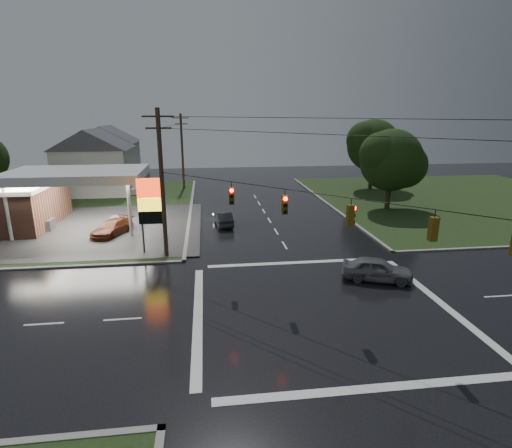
{
  "coord_description": "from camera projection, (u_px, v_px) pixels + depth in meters",
  "views": [
    {
      "loc": [
        -6.32,
        -19.92,
        10.69
      ],
      "look_at": [
        -2.88,
        7.21,
        3.0
      ],
      "focal_mm": 28.0,
      "sensor_mm": 36.0,
      "label": 1
    }
  ],
  "objects": [
    {
      "name": "car_north",
      "position": [
        223.0,
        219.0,
        38.88
      ],
      "size": [
        1.86,
        4.26,
        1.36
      ],
      "primitive_type": "imported",
      "rotation": [
        0.0,
        0.0,
        3.25
      ],
      "color": "black",
      "rests_on": "ground"
    },
    {
      "name": "grass_ne",
      "position": [
        463.0,
        199.0,
        50.65
      ],
      "size": [
        36.0,
        36.0,
        0.08
      ],
      "primitive_type": "cube",
      "color": "#1A3216",
      "rests_on": "ground"
    },
    {
      "name": "traffic_signals",
      "position": [
        328.0,
        195.0,
        20.91
      ],
      "size": [
        26.87,
        26.87,
        1.47
      ],
      "color": "black",
      "rests_on": "ground"
    },
    {
      "name": "tree_ne_far",
      "position": [
        374.0,
        146.0,
        55.55
      ],
      "size": [
        8.46,
        7.2,
        9.8
      ],
      "color": "black",
      "rests_on": "ground"
    },
    {
      "name": "grass_nw",
      "position": [
        29.0,
        211.0,
        44.36
      ],
      "size": [
        36.0,
        36.0,
        0.08
      ],
      "primitive_type": "cube",
      "color": "#1A3216",
      "rests_on": "ground"
    },
    {
      "name": "gas_station",
      "position": [
        1.0,
        201.0,
        37.7
      ],
      "size": [
        26.2,
        18.0,
        5.6
      ],
      "color": "#2D2D2D",
      "rests_on": "ground"
    },
    {
      "name": "pylon_sign",
      "position": [
        151.0,
        203.0,
        30.35
      ],
      "size": [
        2.0,
        0.35,
        6.0
      ],
      "color": "#59595E",
      "rests_on": "ground"
    },
    {
      "name": "tree_ne_near",
      "position": [
        392.0,
        160.0,
        43.89
      ],
      "size": [
        7.99,
        6.8,
        8.98
      ],
      "color": "black",
      "rests_on": "ground"
    },
    {
      "name": "utility_pole_nw",
      "position": [
        162.0,
        183.0,
        29.06
      ],
      "size": [
        2.2,
        0.32,
        11.0
      ],
      "color": "#382619",
      "rests_on": "ground"
    },
    {
      "name": "house_near",
      "position": [
        95.0,
        161.0,
        53.33
      ],
      "size": [
        11.05,
        8.48,
        8.6
      ],
      "color": "silver",
      "rests_on": "ground"
    },
    {
      "name": "house_far",
      "position": [
        108.0,
        152.0,
        64.67
      ],
      "size": [
        11.05,
        8.48,
        8.6
      ],
      "color": "silver",
      "rests_on": "ground"
    },
    {
      "name": "car_crossing",
      "position": [
        377.0,
        269.0,
        26.13
      ],
      "size": [
        4.86,
        3.3,
        1.54
      ],
      "primitive_type": "imported",
      "rotation": [
        0.0,
        0.0,
        1.21
      ],
      "color": "slate",
      "rests_on": "ground"
    },
    {
      "name": "ground",
      "position": [
        322.0,
        307.0,
        22.68
      ],
      "size": [
        120.0,
        120.0,
        0.0
      ],
      "primitive_type": "plane",
      "color": "black",
      "rests_on": "ground"
    },
    {
      "name": "car_pump",
      "position": [
        112.0,
        228.0,
        35.75
      ],
      "size": [
        3.65,
        5.11,
        1.37
      ],
      "primitive_type": "imported",
      "rotation": [
        0.0,
        0.0,
        -0.41
      ],
      "color": "#612C16",
      "rests_on": "ground"
    },
    {
      "name": "utility_pole_n",
      "position": [
        182.0,
        150.0,
        56.34
      ],
      "size": [
        2.2,
        0.32,
        10.5
      ],
      "color": "#382619",
      "rests_on": "ground"
    }
  ]
}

